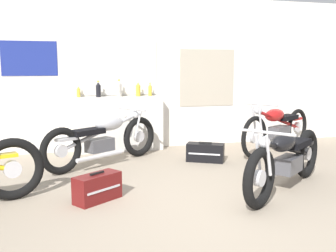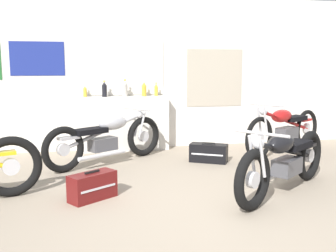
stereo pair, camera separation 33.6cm
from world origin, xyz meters
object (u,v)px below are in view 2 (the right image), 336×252
Objects in this scene: bottle_center at (125,89)px; motorcycle_red at (285,128)px; hard_case_darkred at (93,186)px; bottle_rightmost at (156,90)px; hard_case_black at (209,153)px; bottle_leftmost at (85,92)px; bottle_right_center at (144,90)px; bottle_left_center at (104,90)px; motorcycle_black at (284,160)px; motorcycle_silver at (107,138)px.

bottle_center is 2.91m from motorcycle_red.
motorcycle_red is at bearing 27.98° from hard_case_darkred.
bottle_rightmost is 0.38× the size of hard_case_black.
bottle_right_center reaches higher than bottle_leftmost.
bottle_center is at bearing -178.26° from bottle_rightmost.
bottle_leftmost is at bearing 166.06° from motorcycle_red.
bottle_left_center reaches higher than hard_case_darkred.
bottle_right_center reaches higher than motorcycle_red.
bottle_left_center reaches higher than motorcycle_black.
bottle_left_center is at bearing 83.34° from hard_case_darkred.
bottle_leftmost reaches higher than motorcycle_silver.
motorcycle_silver is at bearing -72.64° from bottle_leftmost.
bottle_left_center reaches higher than motorcycle_red.
bottle_leftmost is 0.11× the size of motorcycle_black.
motorcycle_red is 3.85m from hard_case_darkred.
bottle_leftmost reaches higher than hard_case_darkred.
motorcycle_red is at bearing -16.05° from bottle_center.
bottle_center is 1.22m from motorcycle_silver.
hard_case_darkred is (-0.27, -1.68, -0.25)m from motorcycle_silver.
bottle_left_center is 3.52m from motorcycle_black.
bottle_leftmost is 2.81m from hard_case_darkred.
motorcycle_silver is 1.64m from hard_case_black.
motorcycle_red reaches higher than hard_case_darkred.
bottle_center is 3.34m from motorcycle_black.
bottle_leftmost is 1.27m from bottle_rightmost.
bottle_left_center is 3.26m from motorcycle_red.
bottle_rightmost is at bearing 118.23° from hard_case_black.
bottle_rightmost is 1.50m from motorcycle_silver.
motorcycle_red is at bearing 13.79° from hard_case_black.
bottle_right_center is 1.73m from hard_case_black.
motorcycle_black is at bearing -118.75° from motorcycle_red.
bottle_center is at bearing 178.76° from bottle_right_center.
bottle_center reaches higher than hard_case_darkred.
motorcycle_red is at bearing -20.38° from bottle_rightmost.
motorcycle_black is (1.25, -2.83, -0.70)m from bottle_right_center.
bottle_right_center is 0.15× the size of motorcycle_black.
motorcycle_red is (3.09, -0.78, -0.67)m from bottle_left_center.
bottle_left_center is at bearing 179.71° from bottle_right_center.
hard_case_darkred is at bearing -99.14° from motorcycle_silver.
hard_case_darkred reaches higher than hard_case_black.
bottle_left_center is 0.45× the size of hard_case_black.
bottle_leftmost is 0.34m from bottle_left_center.
bottle_leftmost is at bearing 107.36° from motorcycle_silver.
motorcycle_black reaches higher than hard_case_black.
motorcycle_black is (1.03, -2.86, -0.69)m from bottle_rightmost.
bottle_leftmost is 2.44m from hard_case_black.
bottle_right_center reaches higher than motorcycle_black.
motorcycle_red is at bearing -18.05° from bottle_right_center.
bottle_left_center is at bearing 165.83° from motorcycle_red.
motorcycle_black is at bearing -70.22° from bottle_rightmost.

